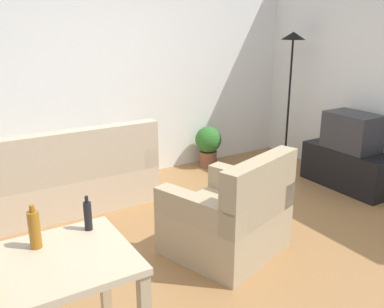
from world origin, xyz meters
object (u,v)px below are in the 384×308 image
Objects in this scene: tv_stand at (347,168)px; bottle_amber at (34,229)px; bottle_dark at (88,215)px; tv at (352,131)px; torchiere_lamp at (291,63)px; armchair at (230,218)px; couch at (66,181)px; desk at (18,288)px; potted_plant at (208,144)px.

tv_stand is 3.95m from bottle_amber.
bottle_dark is at bearing 9.51° from bottle_amber.
tv is (0.00, -0.00, 0.46)m from tv_stand.
torchiere_lamp is 1.62× the size of armchair.
tv is at bearing 158.82° from couch.
torchiere_lamp reaches higher than couch.
desk is at bearing 105.58° from tv_stand.
couch reaches higher than tv_stand.
armchair is 4.37× the size of bottle_amber.
torchiere_lamp is 1.56m from potted_plant.
potted_plant is 2.27m from armchair.
couch is 2.17m from bottle_dark.
armchair is 1.51m from bottle_dark.
potted_plant is at bearing 41.69° from desk.
tv_stand is 4.10m from desk.
tv_stand is 3.64m from bottle_dark.
tv is at bearing -90.00° from tv_stand.
tv is at bearing -89.81° from torchiere_lamp.
tv_stand is 1.83m from potted_plant.
couch is at bearing 69.30° from desk.
tv_stand is 1.59m from torchiere_lamp.
armchair reaches higher than potted_plant.
bottle_dark reaches higher than tv.
tv is 3.59m from bottle_dark.
desk is 0.31m from bottle_amber.
desk is at bearing 105.57° from tv.
couch is 3.27m from torchiere_lamp.
couch is 2.31m from bottle_amber.
tv_stand is (3.08, -1.19, -0.07)m from couch.
armchair is (0.95, -1.68, 0.01)m from couch.
bottle_amber is at bearing -138.63° from potted_plant.
desk is 2.11× the size of potted_plant.
torchiere_lamp is 4.32m from bottle_amber.
torchiere_lamp is at bearing 0.00° from tv_stand.
bottle_amber reaches higher than bottle_dark.
potted_plant is 3.45m from bottle_dark.
armchair is at bearing 119.67° from couch.
tv_stand is 5.05× the size of bottle_dark.
couch and armchair have the same top height.
potted_plant is at bearing -136.80° from armchair.
tv is at bearing 13.69° from bottle_amber.
couch is at bearing 177.71° from torchiere_lamp.
torchiere_lamp reaches higher than potted_plant.
desk reaches higher than tv_stand.
torchiere_lamp is at bearing 0.19° from tv.
couch is 1.93m from armchair.
bottle_dark is at bearing 104.06° from tv.
torchiere_lamp is at bearing -161.86° from armchair.
tv_stand is at bearing 158.79° from couch.
tv_stand is 0.61× the size of torchiere_lamp.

